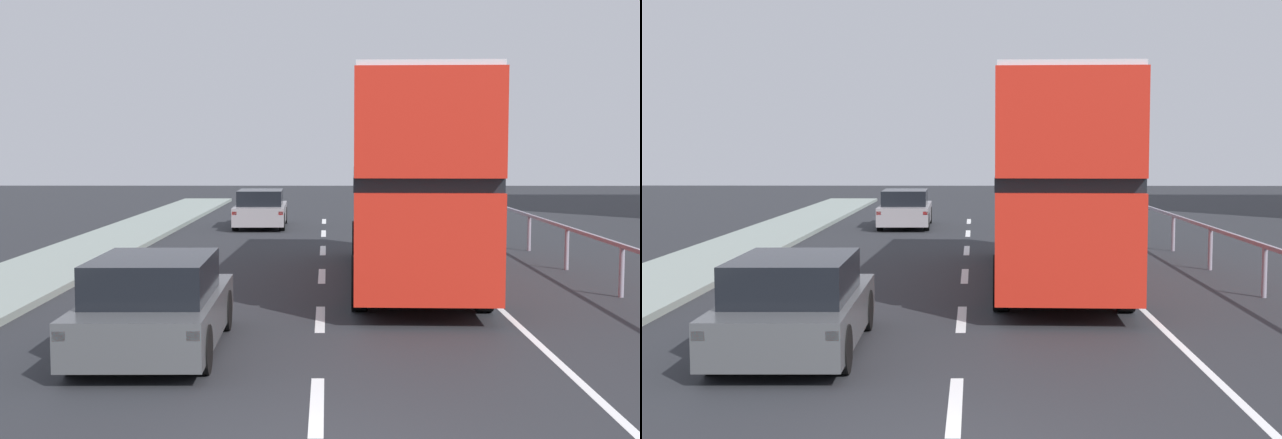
% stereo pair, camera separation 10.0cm
% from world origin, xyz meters
% --- Properties ---
extents(lane_paint_markings, '(3.38, 46.00, 0.01)m').
position_xyz_m(lane_paint_markings, '(2.04, 8.20, 0.00)').
color(lane_paint_markings, silver).
rests_on(lane_paint_markings, ground).
extents(bridge_side_railing, '(0.10, 42.00, 1.04)m').
position_xyz_m(bridge_side_railing, '(5.83, 9.00, 0.86)').
color(bridge_side_railing, gray).
rests_on(bridge_side_railing, ground).
extents(double_decker_bus_red, '(2.74, 10.24, 4.28)m').
position_xyz_m(double_decker_bus_red, '(1.90, 11.05, 2.29)').
color(double_decker_bus_red, red).
rests_on(double_decker_bus_red, ground).
extents(hatchback_car_near, '(1.90, 4.11, 1.37)m').
position_xyz_m(hatchback_car_near, '(-2.32, 4.49, 0.66)').
color(hatchback_car_near, '#494B4D').
rests_on(hatchback_car_near, ground).
extents(sedan_car_ahead, '(1.92, 4.48, 1.38)m').
position_xyz_m(sedan_car_ahead, '(-2.32, 24.01, 0.66)').
color(sedan_car_ahead, gray).
rests_on(sedan_car_ahead, ground).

